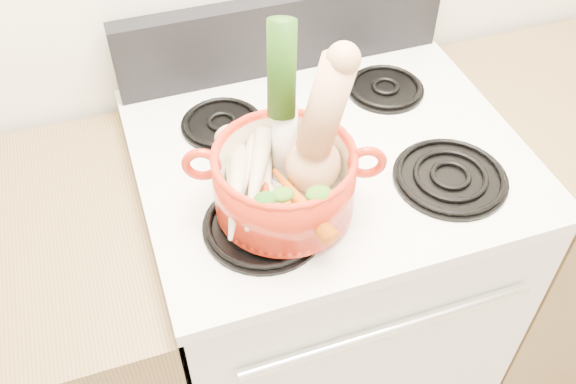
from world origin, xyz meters
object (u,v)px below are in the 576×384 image
object	(u,v)px
leek	(284,104)
squash	(325,126)
stove_body	(320,288)
dutch_oven	(284,181)

from	to	relation	value
leek	squash	bearing A→B (deg)	-16.32
stove_body	dutch_oven	distance (m)	0.60
stove_body	dutch_oven	size ratio (longest dim) A/B	3.64
dutch_oven	squash	xyz separation A→B (m)	(0.08, 0.01, 0.10)
stove_body	leek	size ratio (longest dim) A/B	2.87
squash	leek	xyz separation A→B (m)	(-0.06, 0.05, 0.03)
stove_body	squash	distance (m)	0.68
dutch_oven	leek	xyz separation A→B (m)	(0.02, 0.06, 0.12)
dutch_oven	leek	distance (m)	0.14
dutch_oven	leek	bearing A→B (deg)	88.56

